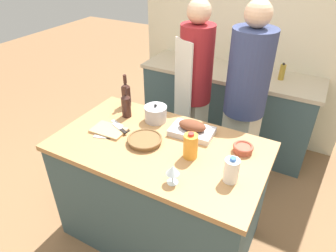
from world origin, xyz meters
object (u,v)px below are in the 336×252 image
stock_pot (156,114)px  juice_jug (191,146)px  mixing_bowl (243,148)px  wine_bottle_dark (126,94)px  roasting_pan (192,129)px  wine_glass_left (173,170)px  person_cook_guest (245,98)px  condiment_bottle_tall (182,55)px  wicker_basket (145,140)px  person_cook_aproned (195,86)px  cutting_board (109,130)px  knife_bread (120,128)px  knife_paring (105,137)px  knife_chef (121,126)px  wine_bottle_green (126,105)px  milk_jug (231,170)px  condiment_bottle_short (282,72)px

stock_pot → juice_jug: 0.52m
mixing_bowl → wine_bottle_dark: (-1.08, 0.16, 0.08)m
roasting_pan → juice_jug: (0.10, -0.25, 0.04)m
wine_glass_left → wine_bottle_dark: bearing=140.4°
person_cook_guest → mixing_bowl: bearing=-54.9°
stock_pot → condiment_bottle_tall: bearing=107.0°
wicker_basket → person_cook_aproned: size_ratio=0.14×
cutting_board → stock_pot: size_ratio=1.46×
wine_bottle_dark → knife_bread: size_ratio=1.60×
cutting_board → wine_bottle_dark: wine_bottle_dark is taller
knife_bread → mixing_bowl: bearing=12.0°
cutting_board → wine_bottle_dark: bearing=106.1°
cutting_board → knife_paring: 0.09m
knife_chef → stock_pot: bearing=47.5°
stock_pot → wicker_basket: bearing=-74.0°
wine_bottle_green → person_cook_aproned: size_ratio=0.15×
wine_bottle_green → knife_chef: bearing=-71.9°
wicker_basket → cutting_board: (-0.32, -0.00, -0.01)m
knife_paring → wine_glass_left: bearing=-15.4°
milk_jug → condiment_bottle_short: (-0.03, 1.71, -0.01)m
juice_jug → condiment_bottle_tall: bearing=118.1°
juice_jug → knife_bread: juice_jug is taller
roasting_pan → cutting_board: bearing=-154.9°
knife_bread → milk_jug: bearing=-7.7°
juice_jug → person_cook_guest: person_cook_guest is taller
wicker_basket → stock_pot: bearing=106.0°
stock_pot → condiment_bottle_short: bearing=61.8°
juice_jug → person_cook_guest: size_ratio=0.10×
roasting_pan → wicker_basket: bearing=-133.6°
knife_bread → stock_pot: bearing=58.1°
wicker_basket → knife_bread: 0.25m
condiment_bottle_short → person_cook_guest: 0.76m
knife_paring → knife_chef: bearing=86.7°
wine_glass_left → knife_paring: wine_glass_left is taller
knife_paring → person_cook_guest: (0.75, 0.98, 0.07)m
milk_jug → condiment_bottle_short: bearing=91.1°
knife_chef → knife_paring: 0.18m
condiment_bottle_tall → wine_glass_left: bearing=-65.3°
juice_jug → knife_bread: size_ratio=1.06×
stock_pot → mixing_bowl: size_ratio=1.28×
wine_bottle_green → wicker_basket: bearing=-36.7°
person_cook_aproned → wine_bottle_dark: bearing=-100.5°
wine_bottle_dark → wine_glass_left: (0.80, -0.66, -0.02)m
condiment_bottle_short → person_cook_guest: person_cook_guest is taller
condiment_bottle_tall → milk_jug: bearing=-55.2°
cutting_board → milk_jug: bearing=-4.5°
cutting_board → wine_glass_left: 0.73m
mixing_bowl → knife_paring: size_ratio=0.84×
wine_bottle_green → knife_bread: (0.08, -0.20, -0.09)m
mixing_bowl → person_cook_aproned: person_cook_aproned is taller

